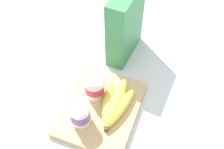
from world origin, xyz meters
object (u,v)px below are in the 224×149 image
(cereal_box, at_px, (125,25))
(yogurt_cup_front, at_px, (80,114))
(cutting_board, at_px, (101,108))
(yogurt_cup_back, at_px, (94,86))
(banana_bunch, at_px, (115,104))

(cereal_box, relative_size, yogurt_cup_front, 3.19)
(yogurt_cup_front, bearing_deg, cutting_board, -29.81)
(yogurt_cup_back, bearing_deg, cereal_box, -4.37)
(cutting_board, bearing_deg, yogurt_cup_front, 150.19)
(cutting_board, relative_size, yogurt_cup_front, 3.49)
(yogurt_cup_front, height_order, yogurt_cup_back, yogurt_cup_back)
(yogurt_cup_back, bearing_deg, yogurt_cup_front, 179.32)
(cutting_board, distance_m, yogurt_cup_back, 0.08)
(yogurt_cup_front, xyz_separation_m, yogurt_cup_back, (0.11, -0.00, 0.00))
(cereal_box, bearing_deg, banana_bunch, -163.12)
(cutting_board, distance_m, cereal_box, 0.30)
(yogurt_cup_back, height_order, banana_bunch, yogurt_cup_back)
(cereal_box, xyz_separation_m, banana_bunch, (-0.26, -0.06, -0.09))
(cereal_box, distance_m, yogurt_cup_front, 0.35)
(banana_bunch, bearing_deg, yogurt_cup_back, 72.83)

